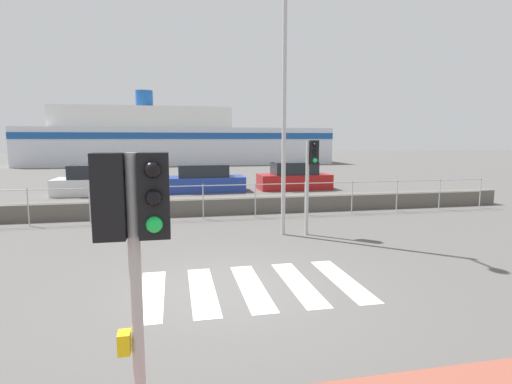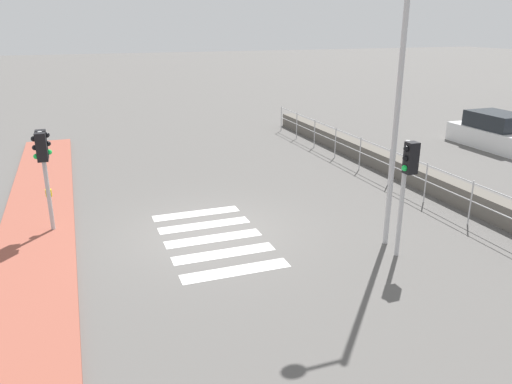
{
  "view_description": "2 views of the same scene",
  "coord_description": "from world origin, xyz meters",
  "px_view_note": "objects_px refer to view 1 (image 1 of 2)",
  "views": [
    {
      "loc": [
        -0.95,
        -6.96,
        2.72
      ],
      "look_at": [
        0.9,
        2.0,
        1.5
      ],
      "focal_mm": 28.0,
      "sensor_mm": 36.0,
      "label": 1
    },
    {
      "loc": [
        11.34,
        -2.87,
        5.05
      ],
      "look_at": [
        0.72,
        1.0,
        1.2
      ],
      "focal_mm": 35.0,
      "sensor_mm": 36.0,
      "label": 2
    }
  ],
  "objects_px": {
    "ferry_boat": "(175,140)",
    "parked_car_white": "(96,182)",
    "parked_car_blue": "(203,180)",
    "traffic_light_far": "(311,166)",
    "traffic_light_near": "(133,225)",
    "parked_car_red": "(294,178)",
    "streetlamp": "(286,83)"
  },
  "relations": [
    {
      "from": "traffic_light_near",
      "to": "parked_car_red",
      "type": "xyz_separation_m",
      "value": [
        6.74,
        17.5,
        -1.41
      ]
    },
    {
      "from": "traffic_light_far",
      "to": "parked_car_white",
      "type": "distance_m",
      "value": 12.7
    },
    {
      "from": "streetlamp",
      "to": "parked_car_white",
      "type": "bearing_deg",
      "value": 123.79
    },
    {
      "from": "traffic_light_far",
      "to": "ferry_boat",
      "type": "xyz_separation_m",
      "value": [
        -3.6,
        34.34,
        0.58
      ]
    },
    {
      "from": "traffic_light_near",
      "to": "parked_car_red",
      "type": "height_order",
      "value": "traffic_light_near"
    },
    {
      "from": "traffic_light_near",
      "to": "parked_car_red",
      "type": "distance_m",
      "value": 18.8
    },
    {
      "from": "streetlamp",
      "to": "parked_car_red",
      "type": "height_order",
      "value": "streetlamp"
    },
    {
      "from": "traffic_light_far",
      "to": "parked_car_white",
      "type": "bearing_deg",
      "value": 126.77
    },
    {
      "from": "ferry_boat",
      "to": "parked_car_blue",
      "type": "height_order",
      "value": "ferry_boat"
    },
    {
      "from": "traffic_light_near",
      "to": "ferry_boat",
      "type": "bearing_deg",
      "value": 89.3
    },
    {
      "from": "traffic_light_near",
      "to": "ferry_boat",
      "type": "xyz_separation_m",
      "value": [
        0.51,
        41.72,
        0.52
      ]
    },
    {
      "from": "streetlamp",
      "to": "parked_car_white",
      "type": "relative_size",
      "value": 1.79
    },
    {
      "from": "parked_car_white",
      "to": "ferry_boat",
      "type": "bearing_deg",
      "value": 80.72
    },
    {
      "from": "traffic_light_far",
      "to": "ferry_boat",
      "type": "distance_m",
      "value": 34.53
    },
    {
      "from": "streetlamp",
      "to": "parked_car_red",
      "type": "bearing_deg",
      "value": 71.54
    },
    {
      "from": "traffic_light_far",
      "to": "parked_car_white",
      "type": "height_order",
      "value": "traffic_light_far"
    },
    {
      "from": "traffic_light_far",
      "to": "parked_car_blue",
      "type": "height_order",
      "value": "traffic_light_far"
    },
    {
      "from": "traffic_light_near",
      "to": "traffic_light_far",
      "type": "relative_size",
      "value": 0.97
    },
    {
      "from": "ferry_boat",
      "to": "parked_car_white",
      "type": "xyz_separation_m",
      "value": [
        -3.96,
        -24.22,
        -1.93
      ]
    },
    {
      "from": "streetlamp",
      "to": "parked_car_white",
      "type": "xyz_separation_m",
      "value": [
        -6.8,
        10.16,
        -3.6
      ]
    },
    {
      "from": "parked_car_red",
      "to": "parked_car_white",
      "type": "bearing_deg",
      "value": 180.0
    },
    {
      "from": "traffic_light_far",
      "to": "parked_car_white",
      "type": "relative_size",
      "value": 0.69
    },
    {
      "from": "parked_car_blue",
      "to": "parked_car_red",
      "type": "height_order",
      "value": "parked_car_red"
    },
    {
      "from": "traffic_light_near",
      "to": "parked_car_red",
      "type": "relative_size",
      "value": 0.67
    },
    {
      "from": "parked_car_blue",
      "to": "traffic_light_near",
      "type": "bearing_deg",
      "value": -95.95
    },
    {
      "from": "traffic_light_near",
      "to": "parked_car_white",
      "type": "xyz_separation_m",
      "value": [
        -3.44,
        17.5,
        -1.41
      ]
    },
    {
      "from": "traffic_light_near",
      "to": "parked_car_blue",
      "type": "height_order",
      "value": "traffic_light_near"
    },
    {
      "from": "parked_car_blue",
      "to": "parked_car_red",
      "type": "relative_size",
      "value": 1.09
    },
    {
      "from": "parked_car_blue",
      "to": "ferry_boat",
      "type": "bearing_deg",
      "value": 93.1
    },
    {
      "from": "parked_car_white",
      "to": "parked_car_blue",
      "type": "xyz_separation_m",
      "value": [
        5.27,
        0.0,
        -0.02
      ]
    },
    {
      "from": "parked_car_white",
      "to": "traffic_light_far",
      "type": "bearing_deg",
      "value": -53.23
    },
    {
      "from": "traffic_light_near",
      "to": "parked_car_blue",
      "type": "bearing_deg",
      "value": 84.05
    }
  ]
}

